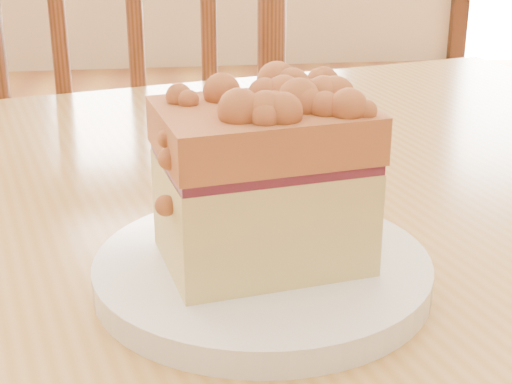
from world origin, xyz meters
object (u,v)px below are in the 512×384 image
cafe_chair_main (139,227)px  cake_slice (262,171)px  cafe_table_main (164,335)px  plate (262,272)px

cafe_chair_main → cake_slice: size_ratio=6.97×
cafe_table_main → cafe_chair_main: (-0.04, 0.58, -0.16)m
cafe_chair_main → plate: (0.10, -0.71, 0.28)m
plate → cake_slice: 0.06m
cafe_table_main → cake_slice: cake_slice is taller
cafe_table_main → plate: plate is taller
cafe_chair_main → plate: bearing=91.7°
plate → cafe_chair_main: bearing=98.0°
cafe_table_main → cake_slice: 0.23m
cafe_table_main → plate: 0.18m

